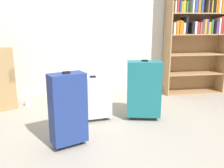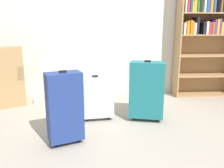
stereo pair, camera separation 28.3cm
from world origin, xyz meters
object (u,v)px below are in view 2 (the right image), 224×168
Objects in this scene: mug at (36,100)px; suitcase_teal at (147,90)px; bookshelf at (209,28)px; suitcase_navy_blue at (65,107)px; suitcase_silver at (95,97)px.

mug is 0.15× the size of suitcase_teal.
suitcase_navy_blue is (-2.20, -1.70, -0.74)m from bookshelf.
mug is at bearing 142.13° from suitcase_silver.
mug is 1.22m from suitcase_silver.
suitcase_navy_blue is at bearing -142.29° from bookshelf.
mug is 1.81m from suitcase_teal.
suitcase_navy_blue is at bearing -148.30° from suitcase_teal.
bookshelf reaches higher than suitcase_silver.
mug is 1.56m from suitcase_navy_blue.
bookshelf reaches higher than mug.
suitcase_silver is 0.66m from suitcase_teal.
suitcase_teal is (0.65, -0.05, 0.10)m from suitcase_silver.
mug is (-2.84, -0.33, -1.10)m from bookshelf.
bookshelf is 3.49× the size of suitcase_silver.
bookshelf is 2.33m from suitcase_silver.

